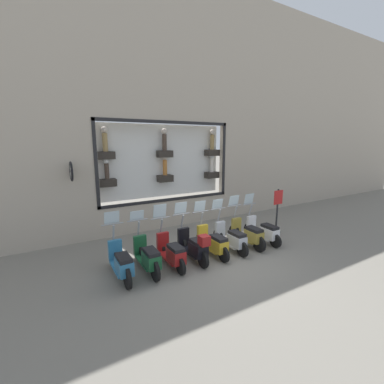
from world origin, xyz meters
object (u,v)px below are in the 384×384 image
scooter_green_6 (148,257)px  scooter_teal_7 (121,263)px  scooter_black_4 (194,246)px  scooter_red_5 (172,252)px  scooter_white_0 (264,231)px  scooter_olive_1 (248,234)px  shop_sign_post (277,209)px  scooter_yellow_3 (213,242)px  scooter_silver_2 (231,238)px

scooter_green_6 → scooter_teal_7: (0.00, 0.72, 0.00)m
scooter_black_4 → scooter_red_5: (0.06, 0.72, -0.05)m
scooter_white_0 → scooter_olive_1: size_ratio=0.99×
shop_sign_post → scooter_yellow_3: bearing=98.7°
scooter_silver_2 → scooter_black_4: bearing=92.3°
scooter_white_0 → scooter_black_4: bearing=91.1°
scooter_white_0 → shop_sign_post: bearing=-67.0°
scooter_red_5 → scooter_yellow_3: bearing=-90.0°
scooter_black_4 → shop_sign_post: bearing=-82.0°
scooter_green_6 → scooter_olive_1: bearing=-90.0°
scooter_red_5 → scooter_green_6: 0.72m
scooter_white_0 → scooter_silver_2: size_ratio=1.00×
scooter_white_0 → scooter_teal_7: bearing=89.9°
scooter_yellow_3 → scooter_black_4: scooter_black_4 is taller
scooter_yellow_3 → shop_sign_post: shop_sign_post is taller
scooter_olive_1 → scooter_black_4: (-0.06, 2.17, 0.04)m
scooter_yellow_3 → scooter_red_5: scooter_red_5 is taller
scooter_olive_1 → scooter_yellow_3: bearing=90.2°
scooter_silver_2 → scooter_green_6: (0.00, 2.90, 0.02)m
scooter_black_4 → scooter_teal_7: bearing=88.3°
scooter_white_0 → scooter_teal_7: 5.07m
scooter_black_4 → scooter_red_5: scooter_red_5 is taller
scooter_olive_1 → scooter_red_5: bearing=90.1°
scooter_olive_1 → scooter_teal_7: size_ratio=1.00×
scooter_red_5 → scooter_olive_1: bearing=-89.9°
scooter_yellow_3 → scooter_black_4: bearing=94.5°
scooter_silver_2 → scooter_black_4: scooter_black_4 is taller
scooter_olive_1 → scooter_green_6: 3.62m
scooter_green_6 → scooter_teal_7: 0.72m
scooter_silver_2 → shop_sign_post: shop_sign_post is taller
scooter_olive_1 → scooter_teal_7: bearing=90.0°
scooter_olive_1 → scooter_black_4: size_ratio=1.00×
scooter_yellow_3 → scooter_black_4: 0.73m
scooter_yellow_3 → scooter_green_6: scooter_yellow_3 is taller
scooter_white_0 → scooter_teal_7: size_ratio=0.99×
scooter_yellow_3 → scooter_teal_7: 2.90m
scooter_white_0 → shop_sign_post: (0.52, -1.23, 0.52)m
shop_sign_post → scooter_black_4: bearing=98.0°
scooter_olive_1 → scooter_yellow_3: 1.45m
shop_sign_post → scooter_red_5: bearing=96.1°
scooter_black_4 → scooter_silver_2: bearing=-87.7°
scooter_black_4 → scooter_green_6: 1.45m
scooter_silver_2 → scooter_yellow_3: scooter_yellow_3 is taller
scooter_olive_1 → scooter_yellow_3: scooter_olive_1 is taller
scooter_red_5 → scooter_green_6: size_ratio=0.99×
scooter_olive_1 → scooter_black_4: scooter_black_4 is taller
scooter_teal_7 → scooter_silver_2: bearing=-90.1°
scooter_olive_1 → scooter_red_5: scooter_red_5 is taller
scooter_white_0 → scooter_silver_2: scooter_white_0 is taller
scooter_yellow_3 → scooter_olive_1: bearing=-89.8°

